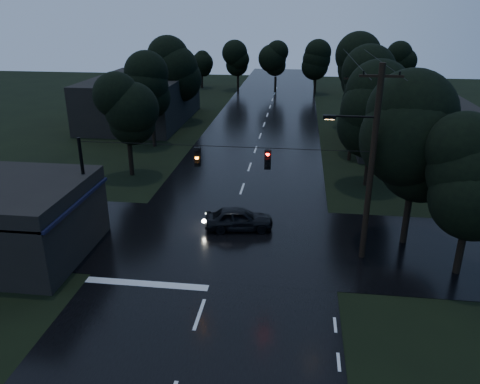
# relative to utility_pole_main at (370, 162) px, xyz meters

# --- Properties ---
(main_road) EXTENTS (12.00, 120.00, 0.02)m
(main_road) POSITION_rel_utility_pole_main_xyz_m (-7.41, 19.00, -5.26)
(main_road) COLOR black
(main_road) RESTS_ON ground
(cross_street) EXTENTS (60.00, 9.00, 0.02)m
(cross_street) POSITION_rel_utility_pole_main_xyz_m (-7.41, 1.00, -5.26)
(cross_street) COLOR black
(cross_street) RESTS_ON ground
(building_far_right) EXTENTS (10.00, 14.00, 4.40)m
(building_far_right) POSITION_rel_utility_pole_main_xyz_m (6.59, 23.00, -3.06)
(building_far_right) COLOR black
(building_far_right) RESTS_ON ground
(building_far_left) EXTENTS (10.00, 16.00, 5.00)m
(building_far_left) POSITION_rel_utility_pole_main_xyz_m (-21.41, 29.00, -2.76)
(building_far_left) COLOR black
(building_far_left) RESTS_ON ground
(utility_pole_main) EXTENTS (3.50, 0.30, 10.00)m
(utility_pole_main) POSITION_rel_utility_pole_main_xyz_m (0.00, 0.00, 0.00)
(utility_pole_main) COLOR black
(utility_pole_main) RESTS_ON ground
(utility_pole_far) EXTENTS (2.00, 0.30, 7.50)m
(utility_pole_far) POSITION_rel_utility_pole_main_xyz_m (0.89, 17.00, -1.38)
(utility_pole_far) COLOR black
(utility_pole_far) RESTS_ON ground
(anchor_pole_left) EXTENTS (0.18, 0.18, 6.00)m
(anchor_pole_left) POSITION_rel_utility_pole_main_xyz_m (-14.91, 0.00, -2.26)
(anchor_pole_left) COLOR black
(anchor_pole_left) RESTS_ON ground
(span_signals) EXTENTS (15.00, 0.37, 1.12)m
(span_signals) POSITION_rel_utility_pole_main_xyz_m (-6.85, -0.01, -0.01)
(span_signals) COLOR black
(span_signals) RESTS_ON ground
(tree_corner_near) EXTENTS (4.48, 4.48, 9.44)m
(tree_corner_near) POSITION_rel_utility_pole_main_xyz_m (2.59, 2.00, 0.74)
(tree_corner_near) COLOR black
(tree_corner_near) RESTS_ON ground
(tree_corner_far) EXTENTS (3.92, 3.92, 8.26)m
(tree_corner_far) POSITION_rel_utility_pole_main_xyz_m (4.59, -1.00, -0.02)
(tree_corner_far) COLOR black
(tree_corner_far) RESTS_ON ground
(tree_left_a) EXTENTS (3.92, 3.92, 8.26)m
(tree_left_a) POSITION_rel_utility_pole_main_xyz_m (-16.41, 11.00, -0.02)
(tree_left_a) COLOR black
(tree_left_a) RESTS_ON ground
(tree_left_b) EXTENTS (4.20, 4.20, 8.85)m
(tree_left_b) POSITION_rel_utility_pole_main_xyz_m (-17.01, 19.00, 0.36)
(tree_left_b) COLOR black
(tree_left_b) RESTS_ON ground
(tree_left_c) EXTENTS (4.48, 4.48, 9.44)m
(tree_left_c) POSITION_rel_utility_pole_main_xyz_m (-17.61, 29.00, 0.74)
(tree_left_c) COLOR black
(tree_left_c) RESTS_ON ground
(tree_right_a) EXTENTS (4.20, 4.20, 8.85)m
(tree_right_a) POSITION_rel_utility_pole_main_xyz_m (1.59, 11.00, 0.36)
(tree_right_a) COLOR black
(tree_right_a) RESTS_ON ground
(tree_right_b) EXTENTS (4.48, 4.48, 9.44)m
(tree_right_b) POSITION_rel_utility_pole_main_xyz_m (2.19, 19.00, 0.74)
(tree_right_b) COLOR black
(tree_right_b) RESTS_ON ground
(tree_right_c) EXTENTS (4.76, 4.76, 10.03)m
(tree_right_c) POSITION_rel_utility_pole_main_xyz_m (2.79, 29.00, 1.11)
(tree_right_c) COLOR black
(tree_right_c) RESTS_ON ground
(car) EXTENTS (4.21, 2.22, 1.36)m
(car) POSITION_rel_utility_pole_main_xyz_m (-6.79, 2.48, -4.58)
(car) COLOR black
(car) RESTS_ON ground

